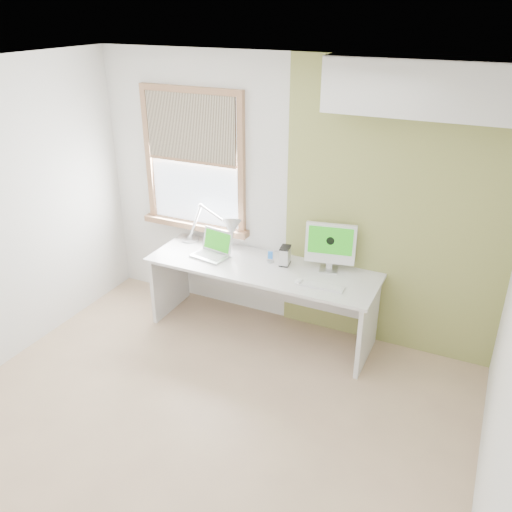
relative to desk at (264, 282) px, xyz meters
The scene contains 12 objects.
room 1.64m from the desk, 86.07° to the right, with size 4.04×3.54×2.64m.
accent_wall 1.37m from the desk, 15.14° to the left, with size 2.00×0.02×2.60m, color #969C4A.
soffit 2.28m from the desk, ahead, with size 1.60×0.40×0.42m, color white.
window 1.38m from the desk, 163.24° to the left, with size 1.20×0.14×1.42m.
desk is the anchor object (origin of this frame).
desk_lamp 0.66m from the desk, 166.34° to the left, with size 0.75×0.30×0.43m.
laptop 0.59m from the desk, behind, with size 0.39×0.33×0.24m.
phone_dock 0.24m from the desk, 57.07° to the left, with size 0.08×0.08×0.13m.
external_drive 0.35m from the desk, 21.51° to the left, with size 0.11×0.15×0.18m.
imac 0.76m from the desk, 14.19° to the left, with size 0.46×0.19×0.45m.
keyboard 0.70m from the desk, 17.39° to the right, with size 0.41×0.13×0.02m.
mouse 0.53m from the desk, 26.40° to the right, with size 0.06×0.11×0.03m, color white.
Camera 1 is at (1.76, -2.68, 2.97)m, focal length 37.42 mm.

